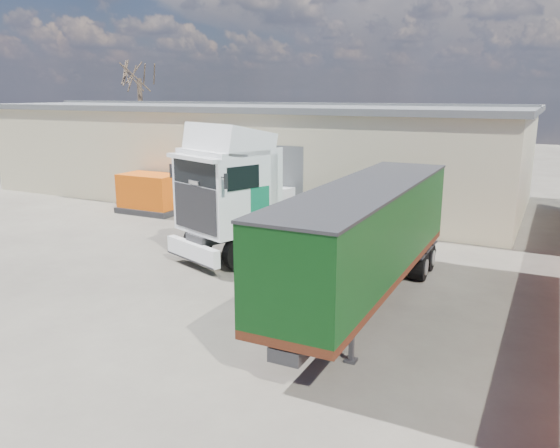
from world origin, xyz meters
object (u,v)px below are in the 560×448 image
at_px(tractor_unit, 246,201).
at_px(bare_tree, 138,65).
at_px(box_trailer, 367,233).
at_px(panel_van, 258,209).
at_px(orange_skip, 150,196).

bearing_deg(tractor_unit, bare_tree, 160.32).
bearing_deg(box_trailer, panel_van, 136.99).
xyz_separation_m(bare_tree, orange_skip, (10.00, -11.13, -7.06)).
distance_m(tractor_unit, orange_skip, 9.29).
height_order(box_trailer, orange_skip, box_trailer).
distance_m(bare_tree, box_trailer, 30.41).
distance_m(box_trailer, panel_van, 9.91).
height_order(bare_tree, orange_skip, bare_tree).
relative_size(box_trailer, panel_van, 2.35).
relative_size(panel_van, orange_skip, 1.42).
distance_m(tractor_unit, panel_van, 4.40).
bearing_deg(panel_van, bare_tree, 156.03).
relative_size(box_trailer, orange_skip, 3.34).
xyz_separation_m(bare_tree, panel_van, (16.46, -11.51, -7.03)).
height_order(tractor_unit, orange_skip, tractor_unit).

